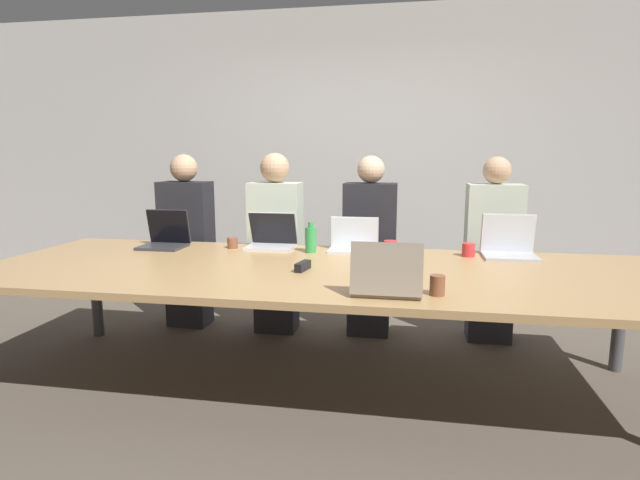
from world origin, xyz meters
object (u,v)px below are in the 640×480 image
person_far_midleft (276,246)px  cup_far_center (390,247)px  laptop_far_center (354,241)px  laptop_far_left (166,236)px  cup_near_midright (437,285)px  person_far_right (492,253)px  stapler (303,266)px  cup_far_right (468,250)px  laptop_near_midright (387,280)px  laptop_far_midleft (272,238)px  bottle_far_center (311,239)px  laptop_far_right (509,245)px  person_far_left (187,243)px  person_far_center (370,249)px  cup_far_midleft (232,243)px

person_far_midleft → cup_far_center: 0.99m
laptop_far_center → cup_far_center: 0.26m
laptop_far_left → cup_near_midright: 2.11m
person_far_right → stapler: bearing=-138.7°
cup_far_right → stapler: 1.15m
person_far_right → laptop_near_midright: 1.69m
cup_near_midright → cup_far_center: bearing=104.2°
laptop_far_midleft → bottle_far_center: size_ratio=1.62×
laptop_far_left → cup_near_midright: (1.88, -0.96, -0.03)m
cup_far_center → cup_near_midright: 1.05m
laptop_far_midleft → cup_far_right: (1.36, -0.08, -0.03)m
person_far_midleft → stapler: person_far_midleft is taller
laptop_far_midleft → cup_far_right: 1.36m
laptop_far_right → stapler: 1.40m
person_far_left → person_far_center: size_ratio=1.01×
laptop_far_midleft → laptop_far_right: (1.62, -0.03, 0.01)m
cup_far_midleft → person_far_center: (0.95, 0.45, -0.10)m
laptop_far_center → person_far_center: bearing=78.5°
laptop_far_midleft → person_far_left: bearing=157.0°
person_far_left → person_far_right: person_far_left is taller
person_far_center → laptop_far_midleft: bearing=-150.2°
laptop_far_center → cup_far_center: size_ratio=3.73×
laptop_far_right → stapler: bearing=-153.4°
person_far_midleft → person_far_left: bearing=178.9°
laptop_far_center → cup_far_center: (0.26, -0.02, -0.03)m
laptop_far_midleft → cup_near_midright: 1.53m
laptop_far_center → person_far_left: bearing=165.5°
laptop_far_center → cup_far_right: laptop_far_center is taller
cup_far_midleft → cup_far_center: bearing=1.2°
person_far_left → stapler: (1.18, -1.01, 0.08)m
laptop_far_center → person_far_right: bearing=23.3°
laptop_far_center → cup_far_midleft: bearing=-176.9°
cup_far_center → cup_far_right: bearing=-3.8°
cup_far_midleft → bottle_far_center: (0.58, -0.06, 0.05)m
cup_far_right → laptop_near_midright: 1.14m
laptop_far_midleft → laptop_far_right: laptop_far_right is taller
laptop_far_center → person_far_right: size_ratio=0.24×
cup_near_midright → stapler: (-0.74, 0.40, -0.02)m
cup_far_center → person_far_midleft: bearing=157.6°
cup_far_midleft → person_far_center: bearing=25.5°
laptop_far_right → person_far_center: bearing=156.0°
person_far_midleft → laptop_near_midright: size_ratio=4.23×
laptop_far_right → stapler: size_ratio=2.20×
laptop_far_left → person_far_center: (1.45, 0.49, -0.14)m
laptop_far_midleft → cup_far_center: laptop_far_midleft is taller
cup_far_midleft → laptop_near_midright: 1.55m
cup_far_center → laptop_far_midleft: bearing=177.2°
laptop_far_left → laptop_far_right: bearing=1.6°
laptop_far_left → laptop_near_midright: (1.64, -1.00, -0.00)m
cup_far_midleft → person_far_right: bearing=14.4°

